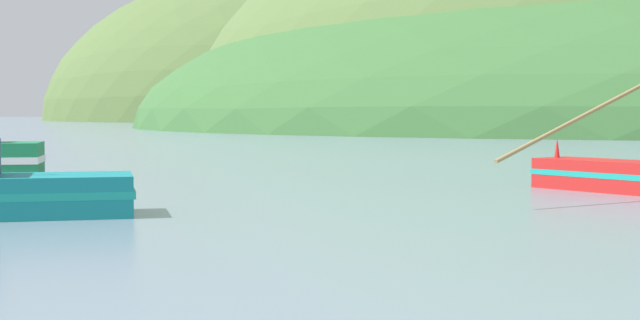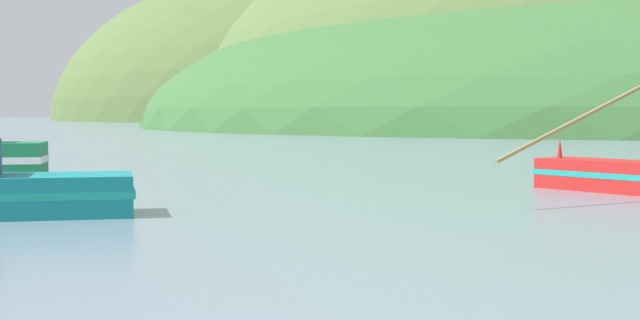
{
  "view_description": "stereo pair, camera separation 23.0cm",
  "coord_description": "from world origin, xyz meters",
  "views": [
    {
      "loc": [
        1.41,
        -5.48,
        2.77
      ],
      "look_at": [
        -3.66,
        19.4,
        1.4
      ],
      "focal_mm": 53.14,
      "sensor_mm": 36.0,
      "label": 1
    },
    {
      "loc": [
        1.63,
        -5.43,
        2.77
      ],
      "look_at": [
        -3.66,
        19.4,
        1.4
      ],
      "focal_mm": 53.14,
      "sensor_mm": 36.0,
      "label": 2
    }
  ],
  "objects": [
    {
      "name": "hill_far_right",
      "position": [
        -47.65,
        222.32,
        0.0
      ],
      "size": [
        131.97,
        105.58,
        76.19
      ],
      "primitive_type": "ellipsoid",
      "color": "#516B38",
      "rests_on": "ground"
    },
    {
      "name": "hill_mid_left",
      "position": [
        17.54,
        145.88,
        0.0
      ],
      "size": [
        133.95,
        107.16,
        76.13
      ],
      "primitive_type": "ellipsoid",
      "color": "#516B38",
      "rests_on": "ground"
    }
  ]
}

